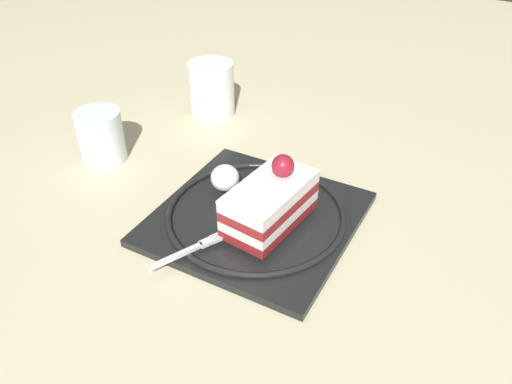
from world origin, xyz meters
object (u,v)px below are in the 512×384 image
drink_glass_near (101,137)px  fork (194,248)px  dessert_plate (256,216)px  whipped_cream_dollop (225,178)px  drink_glass_far (212,92)px  cake_slice (270,202)px

drink_glass_near → fork: bearing=154.0°
dessert_plate → whipped_cream_dollop: (0.06, -0.02, 0.03)m
dessert_plate → fork: 0.10m
whipped_cream_dollop → drink_glass_far: (0.15, -0.21, 0.01)m
dessert_plate → cake_slice: cake_slice is taller
drink_glass_near → drink_glass_far: drink_glass_far is taller
cake_slice → drink_glass_far: bearing=-45.0°
fork → drink_glass_near: 0.28m
whipped_cream_dollop → fork: (-0.03, 0.12, -0.02)m
dessert_plate → drink_glass_far: bearing=-47.1°
whipped_cream_dollop → fork: bearing=104.4°
cake_slice → drink_glass_far: 0.34m
drink_glass_near → drink_glass_far: (-0.07, -0.21, 0.00)m
dessert_plate → drink_glass_near: bearing=-4.6°
drink_glass_near → drink_glass_far: bearing=-107.6°
whipped_cream_dollop → drink_glass_near: (0.22, 0.00, 0.00)m
fork → drink_glass_near: bearing=-26.0°
cake_slice → drink_glass_near: size_ratio=1.66×
drink_glass_far → fork: bearing=119.3°
fork → drink_glass_near: drink_glass_near is taller
drink_glass_near → drink_glass_far: 0.22m
whipped_cream_dollop → drink_glass_near: size_ratio=0.49×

